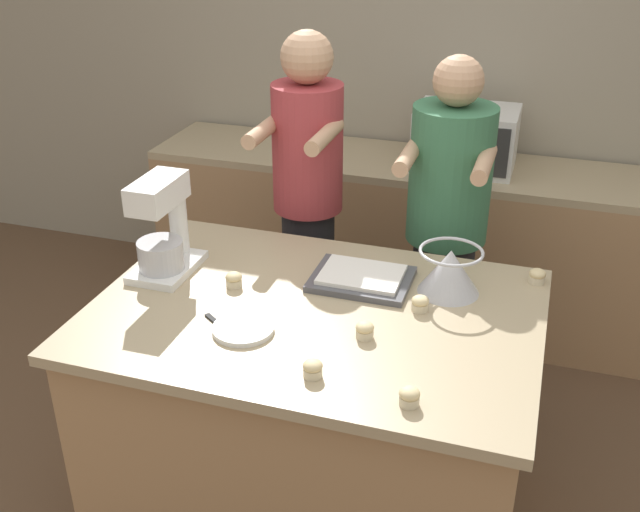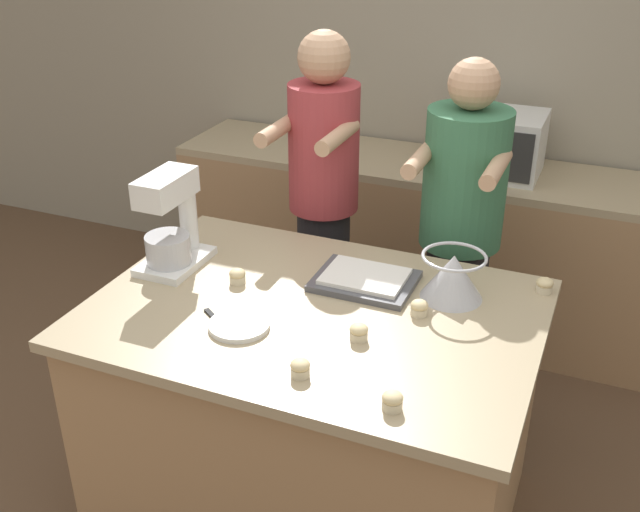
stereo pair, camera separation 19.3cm
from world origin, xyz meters
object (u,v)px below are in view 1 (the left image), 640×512
object	(u,v)px
person_left	(308,211)
knife	(221,327)
person_right	(445,240)
cupcake_0	(313,368)
mixing_bowl	(450,270)
stand_mixer	(163,232)
cupcake_4	(234,279)
small_plate	(243,329)
microwave_oven	(466,138)
cupcake_5	(409,396)
cupcake_2	(537,276)
cupcake_3	(420,303)
cupcake_1	(365,330)
baking_tray	(362,278)

from	to	relation	value
person_left	knife	xyz separation A→B (m)	(0.04, -1.03, 0.02)
person_right	cupcake_0	distance (m)	1.21
knife	mixing_bowl	bearing A→B (deg)	34.69
person_right	stand_mixer	bearing A→B (deg)	-142.38
cupcake_4	small_plate	bearing A→B (deg)	-60.71
person_right	microwave_oven	distance (m)	0.82
small_plate	cupcake_4	world-z (taller)	cupcake_4
cupcake_4	cupcake_5	bearing A→B (deg)	-32.61
microwave_oven	cupcake_2	world-z (taller)	microwave_oven
knife	cupcake_2	xyz separation A→B (m)	(0.98, 0.64, 0.03)
small_plate	cupcake_3	xyz separation A→B (m)	(0.53, 0.31, 0.02)
microwave_oven	cupcake_5	bearing A→B (deg)	-86.16
person_right	mixing_bowl	distance (m)	0.59
cupcake_2	cupcake_5	distance (m)	0.90
mixing_bowl	knife	size ratio (longest dim) A/B	1.21
stand_mixer	cupcake_2	distance (m)	1.39
cupcake_3	stand_mixer	bearing A→B (deg)	-179.47
small_plate	cupcake_2	xyz separation A→B (m)	(0.90, 0.63, 0.02)
cupcake_1	cupcake_4	distance (m)	0.57
knife	cupcake_2	bearing A→B (deg)	32.99
cupcake_1	cupcake_5	size ratio (longest dim) A/B	1.00
microwave_oven	knife	size ratio (longest dim) A/B	2.67
cupcake_3	cupcake_4	distance (m)	0.68
microwave_oven	cupcake_2	size ratio (longest dim) A/B	8.33
person_right	cupcake_4	distance (m)	1.00
mixing_bowl	cupcake_3	size ratio (longest dim) A/B	3.79
knife	cupcake_3	bearing A→B (deg)	27.01
small_plate	cupcake_4	xyz separation A→B (m)	(-0.15, 0.27, 0.02)
small_plate	cupcake_0	xyz separation A→B (m)	(0.30, -0.17, 0.02)
person_left	stand_mixer	bearing A→B (deg)	-113.67
person_left	cupcake_0	bearing A→B (deg)	-70.66
person_left	cupcake_3	size ratio (longest dim) A/B	28.36
microwave_oven	cupcake_3	xyz separation A→B (m)	(0.07, -1.51, -0.12)
person_right	cupcake_5	size ratio (longest dim) A/B	27.36
cupcake_3	microwave_oven	bearing A→B (deg)	92.49
baking_tray	small_plate	distance (m)	0.53
cupcake_0	cupcake_1	distance (m)	0.27
cupcake_4	microwave_oven	bearing A→B (deg)	68.38
baking_tray	cupcake_2	xyz separation A→B (m)	(0.62, 0.19, 0.01)
baking_tray	cupcake_1	world-z (taller)	cupcake_1
stand_mixer	knife	distance (m)	0.50
microwave_oven	cupcake_1	bearing A→B (deg)	-92.39
knife	cupcake_2	distance (m)	1.17
person_right	cupcake_1	world-z (taller)	person_right
person_left	baking_tray	bearing A→B (deg)	-55.17
person_left	cupcake_0	distance (m)	1.26
person_left	mixing_bowl	world-z (taller)	person_left
person_left	cupcake_2	xyz separation A→B (m)	(1.02, -0.39, 0.04)
small_plate	baking_tray	bearing A→B (deg)	57.15
microwave_oven	cupcake_5	xyz separation A→B (m)	(0.14, -2.03, -0.12)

